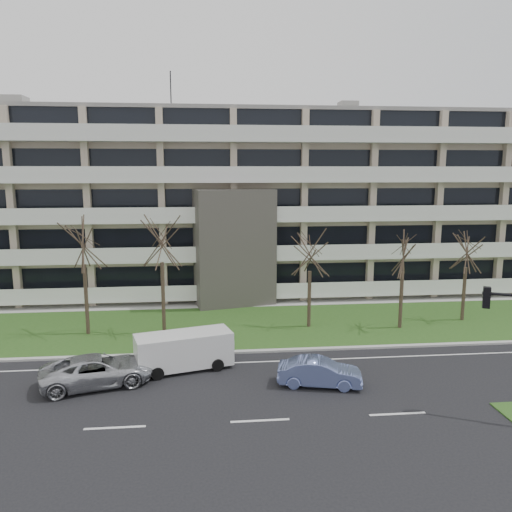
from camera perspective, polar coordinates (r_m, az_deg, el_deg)
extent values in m
plane|color=black|center=(22.16, 0.46, -18.31)|extent=(160.00, 160.00, 0.00)
cube|color=#244C19|center=(34.13, -1.87, -7.95)|extent=(90.00, 10.00, 0.06)
cube|color=#B2B2AD|center=(29.41, -1.22, -10.86)|extent=(90.00, 0.35, 0.12)
cube|color=#B2B2AD|center=(39.39, -2.40, -5.50)|extent=(90.00, 2.00, 0.08)
cube|color=white|center=(28.03, -0.97, -12.05)|extent=(90.00, 0.12, 0.01)
cube|color=#B9A58F|center=(45.08, -2.97, 6.06)|extent=(60.00, 12.00, 15.00)
cube|color=gray|center=(45.22, -3.06, 15.78)|extent=(60.50, 12.50, 0.30)
cube|color=#4C4742|center=(38.45, -2.45, 0.92)|extent=(6.39, 3.69, 9.00)
cube|color=black|center=(38.72, -2.40, -2.78)|extent=(4.92, 1.19, 3.50)
cube|color=gray|center=(47.98, -25.95, 15.40)|extent=(2.00, 2.00, 1.20)
cylinder|color=black|center=(45.50, -9.71, 17.97)|extent=(0.10, 0.10, 3.50)
cube|color=black|center=(39.85, -2.50, -2.27)|extent=(58.00, 0.10, 1.80)
cube|color=white|center=(39.53, -2.43, -4.61)|extent=(58.00, 1.40, 0.22)
cube|color=white|center=(38.76, -2.38, -3.99)|extent=(58.00, 0.08, 1.00)
cube|color=black|center=(39.33, -2.53, 2.00)|extent=(58.00, 0.10, 1.80)
cube|color=white|center=(38.90, -2.46, -0.32)|extent=(58.00, 1.40, 0.22)
cube|color=white|center=(38.15, -2.41, 0.39)|extent=(58.00, 0.08, 1.00)
cube|color=black|center=(39.04, -2.57, 6.37)|extent=(58.00, 0.10, 1.80)
cube|color=white|center=(38.48, -2.49, 4.08)|extent=(58.00, 1.40, 0.22)
cube|color=white|center=(37.78, -2.45, 4.89)|extent=(58.00, 0.08, 1.00)
cube|color=black|center=(38.97, -2.60, 10.78)|extent=(58.00, 0.10, 1.80)
cube|color=white|center=(38.30, -2.53, 8.55)|extent=(58.00, 1.40, 0.22)
cube|color=white|center=(37.64, -2.48, 9.44)|extent=(58.00, 0.08, 1.00)
cube|color=black|center=(39.14, -2.63, 15.17)|extent=(58.00, 0.10, 1.80)
cube|color=white|center=(38.35, -2.56, 13.03)|extent=(58.00, 1.40, 0.22)
cube|color=white|center=(37.74, -2.51, 14.00)|extent=(58.00, 0.08, 1.00)
imported|color=#B3B5BB|center=(26.25, -17.68, -12.36)|extent=(5.81, 3.77, 1.49)
imported|color=#7B8ED5|center=(25.24, 7.28, -13.05)|extent=(4.30, 2.30, 1.35)
cube|color=white|center=(27.10, -8.25, -10.53)|extent=(5.32, 3.12, 1.76)
cube|color=black|center=(26.93, -8.28, -9.52)|extent=(4.93, 2.88, 0.65)
cube|color=white|center=(27.72, -3.39, -10.28)|extent=(0.78, 1.79, 1.11)
cylinder|color=black|center=(26.25, -11.19, -13.06)|extent=(0.69, 0.40, 0.65)
cylinder|color=black|center=(27.95, -11.86, -11.63)|extent=(0.69, 0.40, 0.65)
cylinder|color=black|center=(26.90, -4.40, -12.32)|extent=(0.69, 0.40, 0.65)
cylinder|color=black|center=(28.56, -5.49, -10.98)|extent=(0.69, 0.40, 0.65)
cube|color=black|center=(23.40, 24.85, -4.32)|extent=(0.39, 0.39, 0.91)
sphere|color=red|center=(23.34, 24.90, -3.63)|extent=(0.18, 0.18, 0.18)
sphere|color=orange|center=(23.40, 24.85, -4.32)|extent=(0.18, 0.18, 0.18)
sphere|color=green|center=(23.47, 24.80, -5.01)|extent=(0.18, 0.18, 0.18)
cylinder|color=#382B21|center=(33.60, -18.82, -4.76)|extent=(0.24, 0.24, 4.59)
cylinder|color=#382B21|center=(32.46, -10.55, -4.79)|extent=(0.24, 0.24, 4.70)
cylinder|color=#382B21|center=(33.54, 6.10, -4.95)|extent=(0.24, 0.24, 3.85)
cylinder|color=#382B21|center=(34.48, 16.24, -4.87)|extent=(0.24, 0.24, 3.87)
cylinder|color=#382B21|center=(37.70, 22.65, -4.04)|extent=(0.24, 0.24, 3.81)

